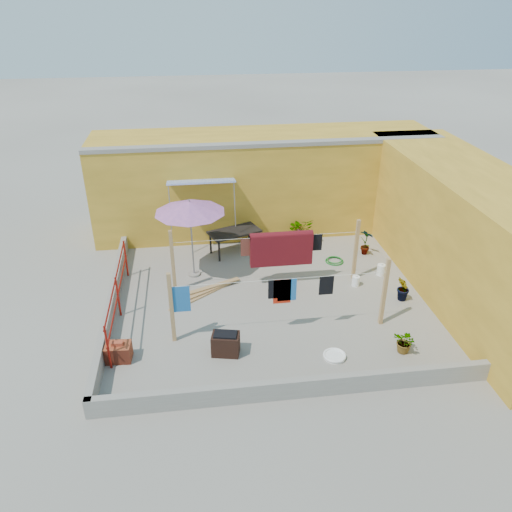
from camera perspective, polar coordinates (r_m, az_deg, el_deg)
name	(u,v)px	position (r m, az deg, el deg)	size (l,w,h in m)	color
ground	(271,300)	(13.23, 1.67, -5.01)	(80.00, 80.00, 0.00)	#9E998E
wall_back	(264,181)	(16.77, 0.87, 8.52)	(11.00, 3.27, 3.21)	gold
wall_right	(468,234)	(14.17, 23.02, 2.36)	(2.40, 9.00, 3.20)	gold
parapet_front	(299,388)	(10.32, 4.96, -14.77)	(8.30, 0.16, 0.44)	gray
parapet_left	(111,304)	(13.17, -16.20, -5.30)	(0.16, 7.30, 0.44)	gray
red_railing	(117,291)	(12.70, -15.58, -3.86)	(0.05, 4.20, 1.10)	maroon
clothesline_rig	(279,255)	(13.20, 2.67, 0.12)	(5.09, 2.35, 1.80)	tan
patio_umbrella	(190,208)	(13.53, -7.59, 5.50)	(2.02, 2.02, 2.32)	gray
outdoor_table	(234,233)	(15.31, -2.48, 2.65)	(1.72, 1.28, 0.72)	black
brick_stack	(119,352)	(11.55, -15.44, -10.53)	(0.58, 0.44, 0.48)	#9E3A24
lumber_pile	(204,292)	(13.49, -6.02, -4.13)	(1.95, 1.35, 0.13)	tan
brazier	(226,344)	(11.30, -3.49, -9.96)	(0.68, 0.53, 0.55)	black
white_basin	(335,356)	(11.43, 8.96, -11.20)	(0.52, 0.52, 0.09)	white
water_jug_a	(381,270)	(14.71, 14.10, -1.53)	(0.24, 0.24, 0.37)	white
water_jug_b	(356,281)	(14.03, 11.33, -2.81)	(0.21, 0.21, 0.33)	white
green_hose	(334,261)	(15.19, 8.96, -0.52)	(0.55, 0.55, 0.08)	#176B20
plant_back_a	(300,231)	(16.02, 5.03, 2.91)	(0.79, 0.68, 0.87)	#195317
plant_back_b	(302,240)	(15.57, 5.26, 1.80)	(0.40, 0.40, 0.72)	#195317
plant_right_a	(366,242)	(15.64, 12.46, 1.61)	(0.45, 0.30, 0.85)	#195317
plant_right_b	(403,289)	(13.56, 16.50, -3.61)	(0.40, 0.32, 0.72)	#195317
plant_right_c	(405,342)	(11.79, 16.70, -9.41)	(0.50, 0.44, 0.56)	#195317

